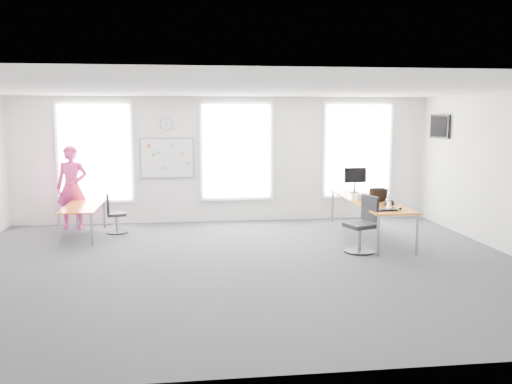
{
  "coord_description": "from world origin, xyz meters",
  "views": [
    {
      "loc": [
        -0.88,
        -8.98,
        2.56
      ],
      "look_at": [
        0.42,
        1.2,
        1.1
      ],
      "focal_mm": 38.0,
      "sensor_mm": 36.0,
      "label": 1
    }
  ],
  "objects": [
    {
      "name": "desk_left",
      "position": [
        -3.09,
        2.68,
        0.61
      ],
      "size": [
        0.73,
        1.83,
        0.67
      ],
      "color": "#CD5618",
      "rests_on": "ground"
    },
    {
      "name": "monitor",
      "position": [
        2.94,
        2.96,
        1.14
      ],
      "size": [
        0.53,
        0.21,
        0.58
      ],
      "rotation": [
        0.0,
        0.0,
        0.06
      ],
      "color": "black",
      "rests_on": "desk_right"
    },
    {
      "name": "floor",
      "position": [
        0.0,
        0.0,
        0.0
      ],
      "size": [
        10.0,
        10.0,
        0.0
      ],
      "primitive_type": "plane",
      "color": "#28282D",
      "rests_on": "ground"
    },
    {
      "name": "chair_left",
      "position": [
        -2.48,
        2.93,
        0.38
      ],
      "size": [
        0.46,
        0.46,
        0.87
      ],
      "rotation": [
        0.0,
        0.0,
        1.76
      ],
      "color": "black",
      "rests_on": "ground"
    },
    {
      "name": "paper_stack",
      "position": [
        2.78,
        1.96,
        0.85
      ],
      "size": [
        0.39,
        0.32,
        0.12
      ],
      "primitive_type": "cube",
      "rotation": [
        0.0,
        0.0,
        0.2
      ],
      "color": "beige",
      "rests_on": "desk_right"
    },
    {
      "name": "headphones",
      "position": [
        3.04,
        1.13,
        0.84
      ],
      "size": [
        0.19,
        0.1,
        0.11
      ],
      "rotation": [
        0.0,
        0.0,
        -0.06
      ],
      "color": "black",
      "rests_on": "desk_right"
    },
    {
      "name": "wall_back",
      "position": [
        0.0,
        4.0,
        1.5
      ],
      "size": [
        10.0,
        0.0,
        10.0
      ],
      "primitive_type": "plane",
      "rotation": [
        1.57,
        0.0,
        0.0
      ],
      "color": "white",
      "rests_on": "ground"
    },
    {
      "name": "window_mid",
      "position": [
        0.3,
        3.97,
        1.7
      ],
      "size": [
        1.6,
        0.06,
        2.2
      ],
      "primitive_type": "cube",
      "color": "silver",
      "rests_on": "wall_back"
    },
    {
      "name": "window_right",
      "position": [
        3.3,
        3.97,
        1.7
      ],
      "size": [
        1.6,
        0.06,
        2.2
      ],
      "primitive_type": "cube",
      "color": "silver",
      "rests_on": "wall_back"
    },
    {
      "name": "keyboard",
      "position": [
        2.78,
        0.59,
        0.8
      ],
      "size": [
        0.48,
        0.24,
        0.02
      ],
      "primitive_type": "cube",
      "rotation": [
        0.0,
        0.0,
        0.18
      ],
      "color": "black",
      "rests_on": "desk_right"
    },
    {
      "name": "lens_cap",
      "position": [
        3.04,
        0.88,
        0.79
      ],
      "size": [
        0.07,
        0.07,
        0.01
      ],
      "primitive_type": "cylinder",
      "rotation": [
        0.0,
        0.0,
        0.08
      ],
      "color": "black",
      "rests_on": "desk_right"
    },
    {
      "name": "tv",
      "position": [
        4.95,
        3.0,
        2.3
      ],
      "size": [
        0.06,
        0.9,
        0.55
      ],
      "primitive_type": "cube",
      "color": "black",
      "rests_on": "wall_right"
    },
    {
      "name": "wall_front",
      "position": [
        0.0,
        -4.0,
        1.5
      ],
      "size": [
        10.0,
        0.0,
        10.0
      ],
      "primitive_type": "plane",
      "rotation": [
        -1.57,
        0.0,
        0.0
      ],
      "color": "white",
      "rests_on": "ground"
    },
    {
      "name": "mouse",
      "position": [
        3.1,
        0.68,
        0.81
      ],
      "size": [
        0.11,
        0.13,
        0.04
      ],
      "primitive_type": "ellipsoid",
      "rotation": [
        0.0,
        0.0,
        0.33
      ],
      "color": "black",
      "rests_on": "desk_right"
    },
    {
      "name": "wall_clock",
      "position": [
        -1.35,
        3.97,
        2.35
      ],
      "size": [
        0.3,
        0.04,
        0.3
      ],
      "primitive_type": "cylinder",
      "rotation": [
        1.57,
        0.0,
        0.0
      ],
      "color": "gray",
      "rests_on": "wall_back"
    },
    {
      "name": "ceiling",
      "position": [
        0.0,
        0.0,
        3.0
      ],
      "size": [
        10.0,
        10.0,
        0.0
      ],
      "primitive_type": "plane",
      "rotation": [
        3.14,
        0.0,
        0.0
      ],
      "color": "silver",
      "rests_on": "ground"
    },
    {
      "name": "whiteboard",
      "position": [
        -1.35,
        3.97,
        1.55
      ],
      "size": [
        1.2,
        0.03,
        0.9
      ],
      "primitive_type": "cube",
      "color": "silver",
      "rests_on": "wall_back"
    },
    {
      "name": "window_left",
      "position": [
        -3.0,
        3.97,
        1.7
      ],
      "size": [
        1.6,
        0.06,
        2.2
      ],
      "primitive_type": "cube",
      "color": "silver",
      "rests_on": "wall_back"
    },
    {
      "name": "laptop_sleeve",
      "position": [
        2.99,
        1.55,
        0.93
      ],
      "size": [
        0.37,
        0.27,
        0.3
      ],
      "rotation": [
        0.0,
        0.0,
        0.21
      ],
      "color": "black",
      "rests_on": "desk_right"
    },
    {
      "name": "desk_right",
      "position": [
        2.93,
        1.88,
        0.74
      ],
      "size": [
        0.87,
        3.24,
        0.79
      ],
      "color": "#CD5618",
      "rests_on": "ground"
    },
    {
      "name": "person",
      "position": [
        -3.47,
        3.53,
        0.95
      ],
      "size": [
        0.74,
        0.52,
        1.9
      ],
      "primitive_type": "imported",
      "rotation": [
        0.0,
        0.0,
        -0.11
      ],
      "color": "#C72979",
      "rests_on": "ground"
    },
    {
      "name": "chair_right",
      "position": [
        2.37,
        0.65,
        0.47
      ],
      "size": [
        0.61,
        0.61,
        1.06
      ],
      "rotation": [
        0.0,
        0.0,
        -1.23
      ],
      "color": "black",
      "rests_on": "ground"
    }
  ]
}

